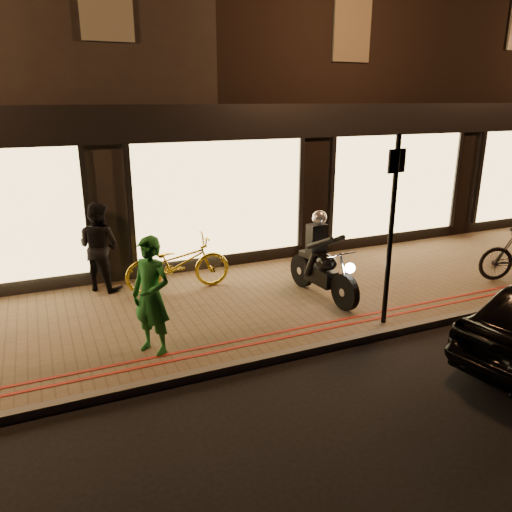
{
  "coord_description": "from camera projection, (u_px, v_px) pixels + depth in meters",
  "views": [
    {
      "loc": [
        -3.44,
        -5.66,
        3.59
      ],
      "look_at": [
        -0.25,
        1.58,
        1.1
      ],
      "focal_mm": 35.0,
      "sensor_mm": 36.0,
      "label": 1
    }
  ],
  "objects": [
    {
      "name": "ground",
      "position": [
        315.0,
        354.0,
        7.34
      ],
      "size": [
        90.0,
        90.0,
        0.0
      ],
      "primitive_type": "plane",
      "color": "black",
      "rests_on": "ground"
    },
    {
      "name": "motorcycle",
      "position": [
        322.0,
        265.0,
        9.01
      ],
      "size": [
        0.61,
        1.94,
        1.59
      ],
      "rotation": [
        0.0,
        0.0,
        0.09
      ],
      "color": "black",
      "rests_on": "sidewalk"
    },
    {
      "name": "bicycle_gold",
      "position": [
        178.0,
        264.0,
        9.38
      ],
      "size": [
        2.01,
        0.81,
        1.04
      ],
      "primitive_type": "imported",
      "rotation": [
        0.0,
        0.0,
        1.51
      ],
      "color": "gold",
      "rests_on": "sidewalk"
    },
    {
      "name": "person_green",
      "position": [
        151.0,
        296.0,
        6.94
      ],
      "size": [
        0.71,
        0.74,
        1.7
      ],
      "primitive_type": "imported",
      "rotation": [
        0.0,
        0.0,
        -0.9
      ],
      "color": "#1C6927",
      "rests_on": "sidewalk"
    },
    {
      "name": "sidewalk",
      "position": [
        259.0,
        302.0,
        9.07
      ],
      "size": [
        50.0,
        4.0,
        0.12
      ],
      "primitive_type": "cube",
      "color": "brown",
      "rests_on": "ground"
    },
    {
      "name": "kerb_stone",
      "position": [
        313.0,
        349.0,
        7.36
      ],
      "size": [
        50.0,
        0.14,
        0.12
      ],
      "primitive_type": "cube",
      "color": "#59544C",
      "rests_on": "ground"
    },
    {
      "name": "person_dark",
      "position": [
        99.0,
        247.0,
        9.31
      ],
      "size": [
        1.03,
        1.03,
        1.68
      ],
      "primitive_type": "imported",
      "rotation": [
        0.0,
        0.0,
        2.38
      ],
      "color": "black",
      "rests_on": "sidewalk"
    },
    {
      "name": "building_row",
      "position": [
        157.0,
        75.0,
        13.91
      ],
      "size": [
        48.0,
        10.11,
        8.5
      ],
      "color": "black",
      "rests_on": "ground"
    },
    {
      "name": "sign_post",
      "position": [
        392.0,
        222.0,
        7.63
      ],
      "size": [
        0.35,
        0.09,
        3.0
      ],
      "rotation": [
        0.0,
        0.0,
        0.19
      ],
      "color": "black",
      "rests_on": "sidewalk"
    },
    {
      "name": "red_kerb_lines",
      "position": [
        297.0,
        332.0,
        7.78
      ],
      "size": [
        50.0,
        0.26,
        0.01
      ],
      "color": "maroon",
      "rests_on": "sidewalk"
    }
  ]
}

